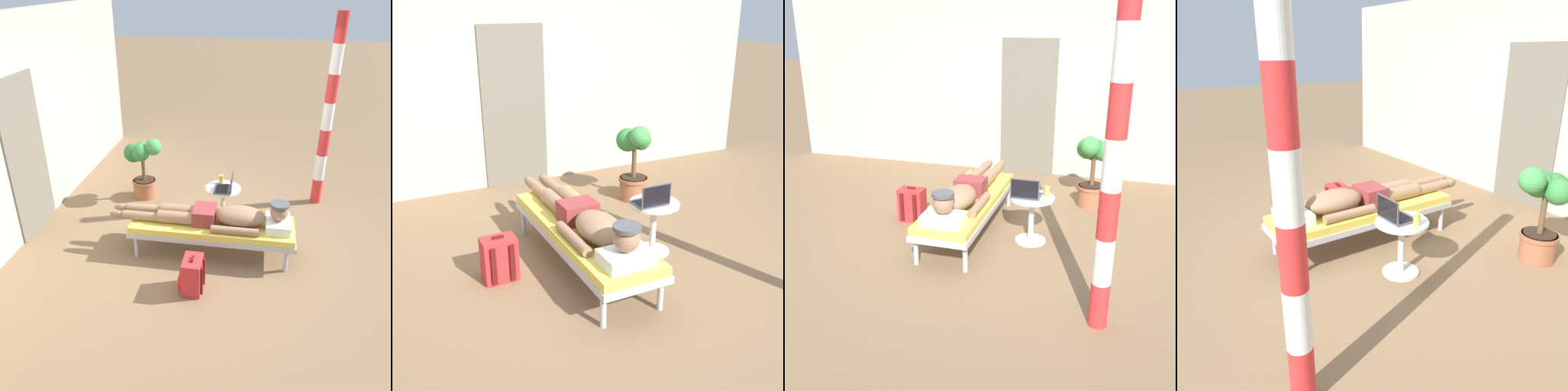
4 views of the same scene
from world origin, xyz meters
The scene contains 10 objects.
ground_plane centered at (0.00, 0.00, 0.00)m, with size 40.00×40.00×0.00m, color #846647.
house_wall_back centered at (-0.19, 2.60, 1.35)m, with size 7.60×0.20×2.70m, color beige.
house_door_panel centered at (0.00, 2.49, 1.02)m, with size 0.84×0.03×2.04m, color #6D6759.
lounge_chair centered at (-0.19, 0.09, 0.35)m, with size 0.61×1.98×0.42m.
person_reclining centered at (-0.19, -0.01, 0.52)m, with size 0.53×2.17×0.33m.
side_table centered at (0.55, 0.04, 0.36)m, with size 0.48×0.48×0.52m.
laptop centered at (0.49, -0.01, 0.58)m, with size 0.31×0.24×0.23m.
drink_glass centered at (0.70, 0.08, 0.58)m, with size 0.06×0.06×0.11m, color gold.
backpack centered at (-0.94, 0.21, 0.20)m, with size 0.30×0.26×0.42m.
potted_plant centered at (1.08, 1.31, 0.55)m, with size 0.45×0.58×0.97m.
Camera 2 is at (-1.90, -3.50, 2.31)m, focal length 44.87 mm.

